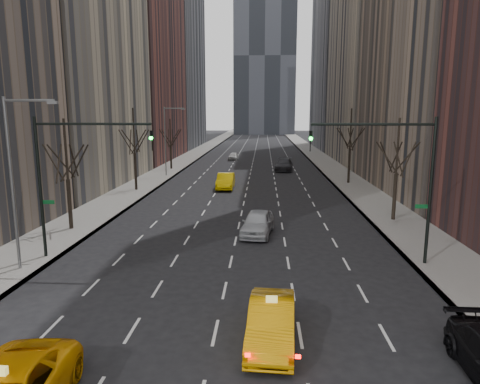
# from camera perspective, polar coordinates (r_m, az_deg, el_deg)

# --- Properties ---
(sidewalk_left) EXTENTS (4.50, 320.00, 0.15)m
(sidewalk_left) POSITION_cam_1_polar(r_m,az_deg,el_deg) (82.76, -6.69, 4.67)
(sidewalk_left) COLOR slate
(sidewalk_left) RESTS_ON ground
(sidewalk_right) EXTENTS (4.50, 320.00, 0.15)m
(sidewalk_right) POSITION_cam_1_polar(r_m,az_deg,el_deg) (82.23, 10.45, 4.53)
(sidewalk_right) COLOR slate
(sidewalk_right) RESTS_ON ground
(bld_left_far) EXTENTS (14.00, 28.00, 44.00)m
(bld_left_far) POSITION_cam_1_polar(r_m,az_deg,el_deg) (81.73, -14.35, 19.79)
(bld_left_far) COLOR brown
(bld_left_far) RESTS_ON ground
(bld_left_deep) EXTENTS (14.00, 30.00, 60.00)m
(bld_left_deep) POSITION_cam_1_polar(r_m,az_deg,el_deg) (111.76, -9.65, 21.51)
(bld_left_deep) COLOR slate
(bld_left_deep) RESTS_ON ground
(bld_right_far) EXTENTS (14.00, 28.00, 50.00)m
(bld_right_far) POSITION_cam_1_polar(r_m,az_deg,el_deg) (79.45, 18.83, 22.05)
(bld_right_far) COLOR #B8A98C
(bld_right_far) RESTS_ON ground
(bld_right_deep) EXTENTS (14.00, 30.00, 58.00)m
(bld_right_deep) POSITION_cam_1_polar(r_m,az_deg,el_deg) (109.92, 14.36, 21.00)
(bld_right_deep) COLOR slate
(bld_right_deep) RESTS_ON ground
(tree_lw_b) EXTENTS (3.36, 3.50, 7.82)m
(tree_lw_b) POSITION_cam_1_polar(r_m,az_deg,el_deg) (32.56, -21.97, 1.57)
(tree_lw_b) COLOR black
(tree_lw_b) RESTS_ON ground
(tree_lw_c) EXTENTS (3.36, 3.50, 8.74)m
(tree_lw_c) POSITION_cam_1_polar(r_m,az_deg,el_deg) (47.39, -13.86, 4.97)
(tree_lw_c) COLOR black
(tree_lw_c) RESTS_ON ground
(tree_lw_d) EXTENTS (3.36, 3.50, 7.36)m
(tree_lw_d) POSITION_cam_1_polar(r_m,az_deg,el_deg) (64.80, -9.23, 6.11)
(tree_lw_d) COLOR black
(tree_lw_d) RESTS_ON ground
(tree_rw_b) EXTENTS (3.36, 3.50, 7.82)m
(tree_rw_b) POSITION_cam_1_polar(r_m,az_deg,el_deg) (34.98, 20.08, 2.26)
(tree_rw_b) COLOR black
(tree_rw_b) RESTS_ON ground
(tree_rw_c) EXTENTS (3.36, 3.50, 8.74)m
(tree_rw_c) POSITION_cam_1_polar(r_m,az_deg,el_deg) (52.33, 14.43, 5.43)
(tree_rw_c) COLOR black
(tree_rw_c) RESTS_ON ground
(traffic_mast_left) EXTENTS (6.69, 0.39, 8.00)m
(traffic_mast_left) POSITION_cam_1_polar(r_m,az_deg,el_deg) (25.73, -21.99, 3.37)
(traffic_mast_left) COLOR black
(traffic_mast_left) RESTS_ON ground
(traffic_mast_right) EXTENTS (6.69, 0.39, 8.00)m
(traffic_mast_right) POSITION_cam_1_polar(r_m,az_deg,el_deg) (24.43, 20.57, 3.13)
(traffic_mast_right) COLOR black
(traffic_mast_right) RESTS_ON ground
(streetlight_near) EXTENTS (2.83, 0.22, 9.00)m
(streetlight_near) POSITION_cam_1_polar(r_m,az_deg,el_deg) (24.77, -27.58, 3.00)
(streetlight_near) COLOR slate
(streetlight_near) RESTS_ON ground
(streetlight_far) EXTENTS (2.83, 0.22, 9.00)m
(streetlight_far) POSITION_cam_1_polar(r_m,az_deg,el_deg) (57.60, -9.63, 7.63)
(streetlight_far) COLOR slate
(streetlight_far) RESTS_ON ground
(taxi_sedan) EXTENTS (1.93, 4.84, 1.57)m
(taxi_sedan) POSITION_cam_1_polar(r_m,az_deg,el_deg) (16.43, 4.20, -16.90)
(taxi_sedan) COLOR orange
(taxi_sedan) RESTS_ON ground
(silver_sedan_ahead) EXTENTS (2.62, 5.12, 1.67)m
(silver_sedan_ahead) POSITION_cam_1_polar(r_m,az_deg,el_deg) (29.78, 2.37, -4.11)
(silver_sedan_ahead) COLOR #A9ACB1
(silver_sedan_ahead) RESTS_ON ground
(far_taxi) EXTENTS (1.82, 5.19, 1.71)m
(far_taxi) POSITION_cam_1_polar(r_m,az_deg,el_deg) (47.80, -1.93, 1.47)
(far_taxi) COLOR yellow
(far_taxi) RESTS_ON ground
(far_suv_grey) EXTENTS (3.04, 6.28, 1.76)m
(far_suv_grey) POSITION_cam_1_polar(r_m,az_deg,el_deg) (63.38, 5.88, 3.66)
(far_suv_grey) COLOR #29292D
(far_suv_grey) RESTS_ON ground
(far_car_white) EXTENTS (1.91, 4.09, 1.36)m
(far_car_white) POSITION_cam_1_polar(r_m,az_deg,el_deg) (77.48, -0.87, 4.80)
(far_car_white) COLOR silver
(far_car_white) RESTS_ON ground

